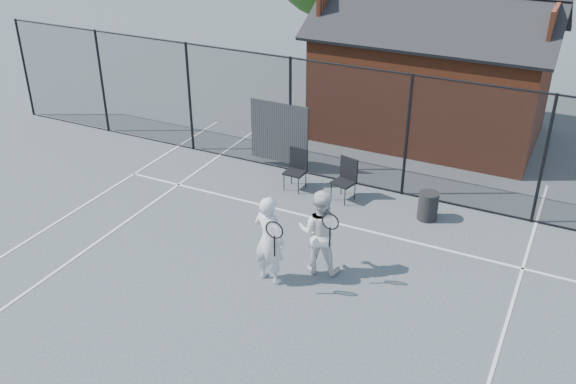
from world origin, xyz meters
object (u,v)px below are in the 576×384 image
at_px(chair_right, 343,181).
at_px(player_front, 269,240).
at_px(waste_bin, 428,206).
at_px(clubhouse, 432,80).
at_px(chair_left, 295,171).
at_px(player_back, 320,232).

bearing_deg(chair_right, player_front, -76.38).
distance_m(player_front, waste_bin, 4.23).
distance_m(clubhouse, chair_right, 5.07).
xyz_separation_m(chair_left, chair_right, (1.26, 0.00, 0.01)).
bearing_deg(clubhouse, player_back, -90.01).
relative_size(player_front, player_back, 1.03).
distance_m(player_back, chair_right, 3.01).
distance_m(player_back, chair_left, 3.51).
xyz_separation_m(clubhouse, player_front, (-0.71, -8.54, -0.70)).
height_order(player_back, chair_right, player_back).
height_order(clubhouse, waste_bin, clubhouse).
distance_m(chair_left, waste_bin, 3.30).
relative_size(clubhouse, chair_left, 6.58).
distance_m(clubhouse, player_back, 7.84).
distance_m(player_front, chair_right, 3.66).
xyz_separation_m(clubhouse, chair_right, (-0.67, -4.90, -1.11)).
xyz_separation_m(clubhouse, chair_left, (-1.93, -4.90, -1.11)).
xyz_separation_m(clubhouse, waste_bin, (1.37, -4.90, -1.28)).
relative_size(chair_left, waste_bin, 1.52).
distance_m(clubhouse, player_front, 8.60).
relative_size(player_front, waste_bin, 2.77).
xyz_separation_m(player_back, chair_right, (-0.67, 2.91, -0.38)).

